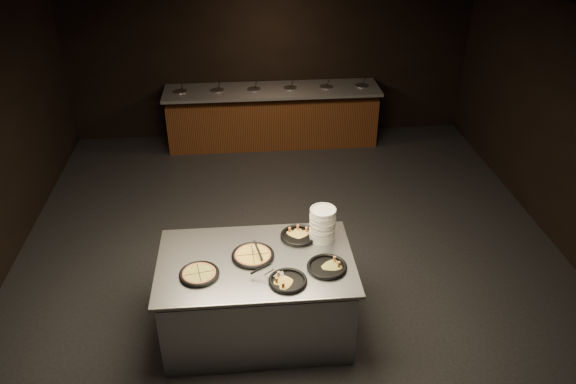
{
  "coord_description": "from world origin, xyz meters",
  "views": [
    {
      "loc": [
        -0.56,
        -5.56,
        4.39
      ],
      "look_at": [
        -0.02,
        0.3,
        0.89
      ],
      "focal_mm": 35.0,
      "sensor_mm": 36.0,
      "label": 1
    }
  ],
  "objects_px": {
    "pan_veggie_whole": "(199,274)",
    "serving_counter": "(257,298)",
    "pan_cheese_whole": "(253,255)",
    "plate_stack": "(323,224)"
  },
  "relations": [
    {
      "from": "plate_stack",
      "to": "pan_cheese_whole",
      "type": "distance_m",
      "value": 0.8
    },
    {
      "from": "pan_veggie_whole",
      "to": "pan_cheese_whole",
      "type": "relative_size",
      "value": 0.9
    },
    {
      "from": "pan_cheese_whole",
      "to": "serving_counter",
      "type": "bearing_deg",
      "value": -67.98
    },
    {
      "from": "pan_veggie_whole",
      "to": "pan_cheese_whole",
      "type": "xyz_separation_m",
      "value": [
        0.52,
        0.25,
        0.0
      ]
    },
    {
      "from": "plate_stack",
      "to": "pan_cheese_whole",
      "type": "xyz_separation_m",
      "value": [
        -0.74,
        -0.26,
        -0.16
      ]
    },
    {
      "from": "pan_veggie_whole",
      "to": "pan_cheese_whole",
      "type": "distance_m",
      "value": 0.58
    },
    {
      "from": "pan_veggie_whole",
      "to": "plate_stack",
      "type": "bearing_deg",
      "value": 21.65
    },
    {
      "from": "pan_veggie_whole",
      "to": "serving_counter",
      "type": "bearing_deg",
      "value": 18.7
    },
    {
      "from": "serving_counter",
      "to": "pan_veggie_whole",
      "type": "bearing_deg",
      "value": -161.17
    },
    {
      "from": "plate_stack",
      "to": "pan_veggie_whole",
      "type": "xyz_separation_m",
      "value": [
        -1.27,
        -0.5,
        -0.16
      ]
    }
  ]
}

